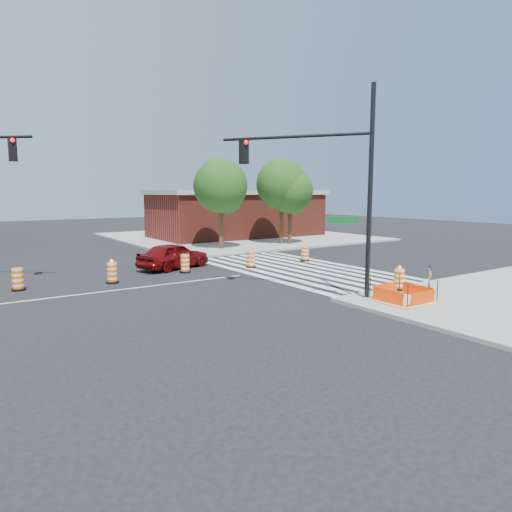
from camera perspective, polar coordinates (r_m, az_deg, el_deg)
name	(u,v)px	position (r m, az deg, el deg)	size (l,w,h in m)	color
ground	(107,291)	(21.53, -18.16, -4.22)	(120.00, 120.00, 0.00)	black
sidewalk_ne	(237,237)	(45.23, -2.36, 2.45)	(22.00, 22.00, 0.15)	gray
crosswalk_east	(297,269)	(26.59, 5.13, -1.58)	(6.75, 13.50, 0.01)	silver
lane_centerline	(107,291)	(21.53, -18.16, -4.21)	(14.00, 0.12, 0.01)	silver
excavation_pit	(403,299)	(18.97, 17.88, -5.14)	(2.20, 2.20, 0.90)	tan
brick_storefront	(237,214)	(45.07, -2.37, 5.29)	(16.50, 8.50, 4.60)	maroon
red_coupe	(174,256)	(26.89, -10.26, 0.06)	(1.80, 4.48, 1.53)	#610809
signal_pole_se	(326,174)	(18.90, 8.78, 10.13)	(3.76, 5.28, 8.40)	black
pit_drum	(399,280)	(20.87, 17.46, -2.89)	(0.55, 0.55, 1.09)	black
barricade	(430,276)	(21.39, 20.90, -2.40)	(0.75, 0.61, 1.08)	#F45E05
tree_north_c	(221,189)	(34.85, -4.42, 8.34)	(4.09, 4.08, 6.93)	#382314
tree_north_d	(290,193)	(38.18, 4.29, 7.81)	(3.79, 3.79, 6.45)	#382314
tree_north_e	(282,187)	(38.25, 3.24, 8.55)	(4.22, 4.22, 7.17)	#382314
median_drum_2	(18,280)	(23.20, -27.61, -2.68)	(0.60, 0.60, 1.02)	black
median_drum_3	(112,273)	(23.28, -17.54, -2.08)	(0.60, 0.60, 1.18)	black
median_drum_4	(185,264)	(25.43, -8.87, -1.00)	(0.60, 0.60, 1.02)	black
median_drum_5	(251,260)	(26.78, -0.66, -0.46)	(0.60, 0.60, 1.02)	black
median_drum_6	(305,254)	(29.49, 6.17, 0.27)	(0.60, 0.60, 1.02)	black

